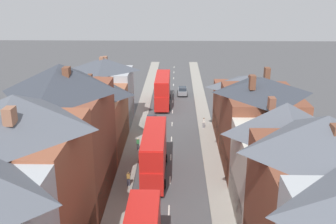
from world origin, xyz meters
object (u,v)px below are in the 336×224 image
Objects in this scene: pedestrian_far_right at (204,122)px; pedestrian_far_left at (138,143)px; double_decker_bus_lead at (163,90)px; double_decker_bus_far_approaching at (154,152)px; pedestrian_mid_right at (128,178)px; car_near_blue at (182,91)px; car_parked_left_a at (152,121)px.

pedestrian_far_left is at bearing -138.12° from pedestrian_far_right.
double_decker_bus_lead is 6.71× the size of pedestrian_far_right.
double_decker_bus_lead is at bearing 82.87° from pedestrian_far_left.
double_decker_bus_far_approaching is 4.22m from pedestrian_mid_right.
pedestrian_far_right is at bearing 66.10° from double_decker_bus_far_approaching.
pedestrian_mid_right is at bearing -90.81° from pedestrian_far_left.
car_parked_left_a is at bearing -105.76° from car_near_blue.
pedestrian_far_left reaches higher than car_near_blue.
car_near_blue is 0.89× the size of car_parked_left_a.
car_near_blue is (3.61, 33.05, -2.01)m from double_decker_bus_far_approaching.
pedestrian_far_right is (6.57, 14.82, -1.78)m from double_decker_bus_far_approaching.
double_decker_bus_lead is at bearing 83.31° from car_parked_left_a.
double_decker_bus_lead reaches higher than car_parked_left_a.
pedestrian_mid_right reaches higher than car_near_blue.
double_decker_bus_lead is 6.71× the size of pedestrian_far_left.
pedestrian_far_left is at bearing -97.66° from car_parked_left_a.
pedestrian_mid_right is 1.00× the size of pedestrian_far_right.
pedestrian_far_right is at bearing 41.88° from pedestrian_far_left.
car_near_blue is 18.47m from pedestrian_far_right.
car_parked_left_a is 2.70× the size of pedestrian_far_left.
car_parked_left_a is at bearing 94.71° from double_decker_bus_far_approaching.
double_decker_bus_lead is at bearing 118.94° from pedestrian_far_right.
pedestrian_mid_right is at bearing -133.47° from double_decker_bus_far_approaching.
double_decker_bus_lead reaches higher than pedestrian_far_left.
double_decker_bus_lead is 1.00× the size of double_decker_bus_far_approaching.
double_decker_bus_far_approaching is at bearing -113.90° from pedestrian_far_right.
double_decker_bus_lead is 2.49× the size of car_parked_left_a.
double_decker_bus_far_approaching reaches higher than pedestrian_far_left.
pedestrian_mid_right is (-1.34, -18.46, 0.23)m from car_parked_left_a.
double_decker_bus_far_approaching is 6.71× the size of pedestrian_far_left.
car_near_blue is at bearing 80.11° from pedestrian_mid_right.
double_decker_bus_far_approaching is 33.31m from car_near_blue.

